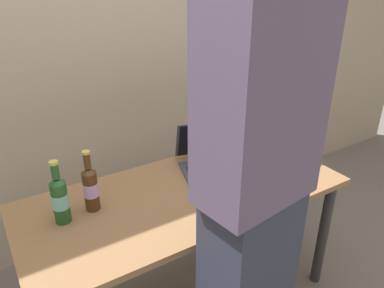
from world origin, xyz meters
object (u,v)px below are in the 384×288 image
object	(u,v)px
laptop	(211,158)
beer_bottle_amber	(91,187)
person_figure	(254,200)
beer_bottle_green	(60,198)

from	to	relation	value
laptop	beer_bottle_amber	size ratio (longest dim) A/B	1.45
person_figure	beer_bottle_amber	bearing A→B (deg)	123.10
laptop	beer_bottle_green	bearing A→B (deg)	-175.07
beer_bottle_green	beer_bottle_amber	size ratio (longest dim) A/B	1.00
person_figure	beer_bottle_green	bearing A→B (deg)	132.23
beer_bottle_green	person_figure	world-z (taller)	person_figure
laptop	person_figure	xyz separation A→B (m)	(-0.28, -0.67, 0.21)
beer_bottle_amber	person_figure	distance (m)	0.75
laptop	beer_bottle_amber	xyz separation A→B (m)	(-0.69, -0.05, 0.06)
laptop	person_figure	distance (m)	0.76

